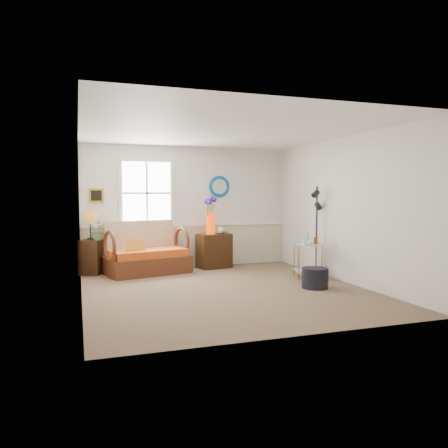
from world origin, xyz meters
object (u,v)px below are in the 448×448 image
object	(u,v)px
cabinet	(214,251)
floor_lamp	(317,231)
lamp_stand	(91,257)
loveseat	(147,247)
ottoman	(315,278)
side_table	(308,261)

from	to	relation	value
cabinet	floor_lamp	world-z (taller)	floor_lamp
floor_lamp	lamp_stand	bearing A→B (deg)	146.56
loveseat	floor_lamp	world-z (taller)	floor_lamp
cabinet	floor_lamp	xyz separation A→B (m)	(1.63, -1.46, 0.50)
loveseat	ottoman	world-z (taller)	loveseat
loveseat	lamp_stand	world-z (taller)	loveseat
cabinet	loveseat	bearing A→B (deg)	178.43
floor_lamp	loveseat	bearing A→B (deg)	144.37
side_table	ottoman	distance (m)	0.92
ottoman	loveseat	bearing A→B (deg)	137.26
side_table	floor_lamp	size ratio (longest dim) A/B	0.37
floor_lamp	ottoman	xyz separation A→B (m)	(-0.63, -1.03, -0.69)
lamp_stand	ottoman	size ratio (longest dim) A/B	1.53
side_table	cabinet	bearing A→B (deg)	129.07
cabinet	floor_lamp	size ratio (longest dim) A/B	0.42
lamp_stand	ottoman	xyz separation A→B (m)	(3.52, -2.52, -0.17)
lamp_stand	ottoman	bearing A→B (deg)	-35.60
loveseat	cabinet	world-z (taller)	loveseat
cabinet	ottoman	size ratio (longest dim) A/B	1.65
loveseat	side_table	world-z (taller)	loveseat
loveseat	cabinet	xyz separation A→B (m)	(1.46, 0.21, -0.15)
cabinet	ottoman	world-z (taller)	cabinet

